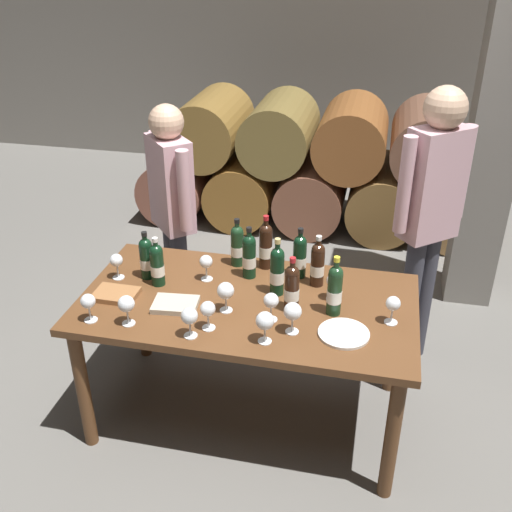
% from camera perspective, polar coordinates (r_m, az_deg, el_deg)
% --- Properties ---
extents(ground_plane, '(14.00, 14.00, 0.00)m').
position_cam_1_polar(ground_plane, '(3.51, -0.73, -14.72)').
color(ground_plane, '#66635E').
extents(cellar_back_wall, '(10.00, 0.24, 2.80)m').
position_cam_1_polar(cellar_back_wall, '(6.78, 7.83, 19.87)').
color(cellar_back_wall, gray).
rests_on(cellar_back_wall, ground_plane).
extents(barrel_stack, '(3.12, 0.90, 1.15)m').
position_cam_1_polar(barrel_stack, '(5.45, 5.55, 8.48)').
color(barrel_stack, brown).
rests_on(barrel_stack, ground_plane).
extents(stone_pillar, '(0.32, 0.32, 2.60)m').
position_cam_1_polar(stone_pillar, '(4.29, 22.00, 11.61)').
color(stone_pillar, gray).
rests_on(stone_pillar, ground_plane).
extents(dining_table, '(1.70, 0.90, 0.76)m').
position_cam_1_polar(dining_table, '(3.09, -0.81, -5.67)').
color(dining_table, brown).
rests_on(dining_table, ground_plane).
extents(wine_bottle_0, '(0.07, 0.07, 0.27)m').
position_cam_1_polar(wine_bottle_0, '(3.23, -10.41, -0.16)').
color(wine_bottle_0, black).
rests_on(wine_bottle_0, dining_table).
extents(wine_bottle_1, '(0.07, 0.07, 0.32)m').
position_cam_1_polar(wine_bottle_1, '(3.03, 2.03, -1.38)').
color(wine_bottle_1, black).
rests_on(wine_bottle_1, dining_table).
extents(wine_bottle_2, '(0.07, 0.07, 0.27)m').
position_cam_1_polar(wine_bottle_2, '(3.16, -9.41, -0.78)').
color(wine_bottle_2, black).
rests_on(wine_bottle_2, dining_table).
extents(wine_bottle_3, '(0.07, 0.07, 0.29)m').
position_cam_1_polar(wine_bottle_3, '(3.19, 4.19, 0.02)').
color(wine_bottle_3, black).
rests_on(wine_bottle_3, dining_table).
extents(wine_bottle_4, '(0.07, 0.07, 0.29)m').
position_cam_1_polar(wine_bottle_4, '(2.90, 3.43, -3.04)').
color(wine_bottle_4, black).
rests_on(wine_bottle_4, dining_table).
extents(wine_bottle_5, '(0.07, 0.07, 0.31)m').
position_cam_1_polar(wine_bottle_5, '(3.27, 0.94, 1.02)').
color(wine_bottle_5, black).
rests_on(wine_bottle_5, dining_table).
extents(wine_bottle_6, '(0.07, 0.07, 0.29)m').
position_cam_1_polar(wine_bottle_6, '(3.12, 5.89, -0.75)').
color(wine_bottle_6, black).
rests_on(wine_bottle_6, dining_table).
extents(wine_bottle_7, '(0.07, 0.07, 0.29)m').
position_cam_1_polar(wine_bottle_7, '(3.18, -0.65, 0.04)').
color(wine_bottle_7, black).
rests_on(wine_bottle_7, dining_table).
extents(wine_bottle_8, '(0.07, 0.07, 0.28)m').
position_cam_1_polar(wine_bottle_8, '(3.30, -1.80, 1.06)').
color(wine_bottle_8, '#19381E').
rests_on(wine_bottle_8, dining_table).
extents(wine_bottle_9, '(0.07, 0.07, 0.31)m').
position_cam_1_polar(wine_bottle_9, '(2.90, 7.52, -3.19)').
color(wine_bottle_9, '#19381E').
rests_on(wine_bottle_9, dining_table).
extents(wine_glass_0, '(0.07, 0.07, 0.15)m').
position_cam_1_polar(wine_glass_0, '(2.89, 12.93, -4.55)').
color(wine_glass_0, white).
rests_on(wine_glass_0, dining_table).
extents(wine_glass_1, '(0.08, 0.08, 0.15)m').
position_cam_1_polar(wine_glass_1, '(2.87, -12.26, -4.56)').
color(wine_glass_1, white).
rests_on(wine_glass_1, dining_table).
extents(wine_glass_2, '(0.08, 0.08, 0.16)m').
position_cam_1_polar(wine_glass_2, '(2.69, 0.85, -6.27)').
color(wine_glass_2, white).
rests_on(wine_glass_2, dining_table).
extents(wine_glass_3, '(0.08, 0.08, 0.16)m').
position_cam_1_polar(wine_glass_3, '(2.90, -2.92, -3.39)').
color(wine_glass_3, white).
rests_on(wine_glass_3, dining_table).
extents(wine_glass_4, '(0.07, 0.07, 0.15)m').
position_cam_1_polar(wine_glass_4, '(2.84, 1.45, -4.36)').
color(wine_glass_4, white).
rests_on(wine_glass_4, dining_table).
extents(wine_glass_5, '(0.08, 0.08, 0.15)m').
position_cam_1_polar(wine_glass_5, '(2.74, -6.37, -5.78)').
color(wine_glass_5, white).
rests_on(wine_glass_5, dining_table).
extents(wine_glass_6, '(0.07, 0.07, 0.15)m').
position_cam_1_polar(wine_glass_6, '(2.79, -4.61, -5.14)').
color(wine_glass_6, white).
rests_on(wine_glass_6, dining_table).
extents(wine_glass_7, '(0.07, 0.07, 0.15)m').
position_cam_1_polar(wine_glass_7, '(3.17, -4.79, -0.63)').
color(wine_glass_7, white).
rests_on(wine_glass_7, dining_table).
extents(wine_glass_8, '(0.07, 0.07, 0.15)m').
position_cam_1_polar(wine_glass_8, '(2.94, -15.72, -4.28)').
color(wine_glass_8, white).
rests_on(wine_glass_8, dining_table).
extents(wine_glass_9, '(0.07, 0.07, 0.14)m').
position_cam_1_polar(wine_glass_9, '(3.26, -13.17, -0.50)').
color(wine_glass_9, white).
rests_on(wine_glass_9, dining_table).
extents(wine_glass_10, '(0.08, 0.08, 0.16)m').
position_cam_1_polar(wine_glass_10, '(2.76, 3.51, -5.36)').
color(wine_glass_10, white).
rests_on(wine_glass_10, dining_table).
extents(wine_glass_11, '(0.07, 0.07, 0.15)m').
position_cam_1_polar(wine_glass_11, '(3.02, 7.40, -2.44)').
color(wine_glass_11, white).
rests_on(wine_glass_11, dining_table).
extents(tasting_notebook, '(0.24, 0.18, 0.03)m').
position_cam_1_polar(tasting_notebook, '(3.01, -7.69, -4.61)').
color(tasting_notebook, '#B2A893').
rests_on(tasting_notebook, dining_table).
extents(leather_ledger, '(0.22, 0.16, 0.03)m').
position_cam_1_polar(leather_ledger, '(3.14, -13.22, -3.58)').
color(leather_ledger, '#936038').
rests_on(leather_ledger, dining_table).
extents(serving_plate, '(0.24, 0.24, 0.01)m').
position_cam_1_polar(serving_plate, '(2.82, 8.36, -7.33)').
color(serving_plate, white).
rests_on(serving_plate, dining_table).
extents(sommelier_presenting, '(0.40, 0.35, 1.72)m').
position_cam_1_polar(sommelier_presenting, '(3.52, 16.31, 4.61)').
color(sommelier_presenting, '#383842').
rests_on(sommelier_presenting, ground_plane).
extents(taster_seated_left, '(0.36, 0.39, 1.54)m').
position_cam_1_polar(taster_seated_left, '(3.74, -8.00, 4.94)').
color(taster_seated_left, '#383842').
rests_on(taster_seated_left, ground_plane).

